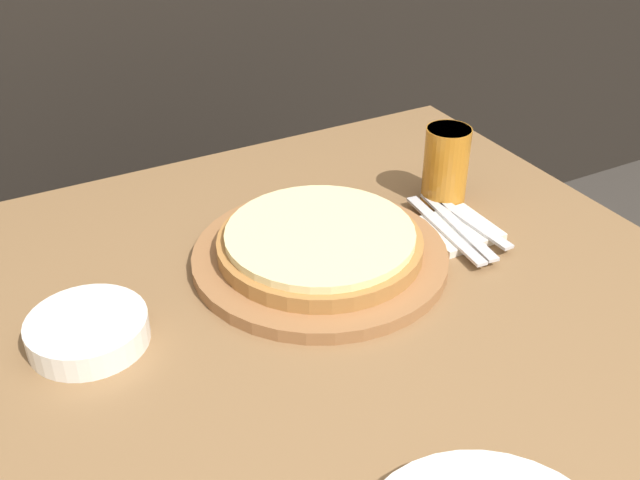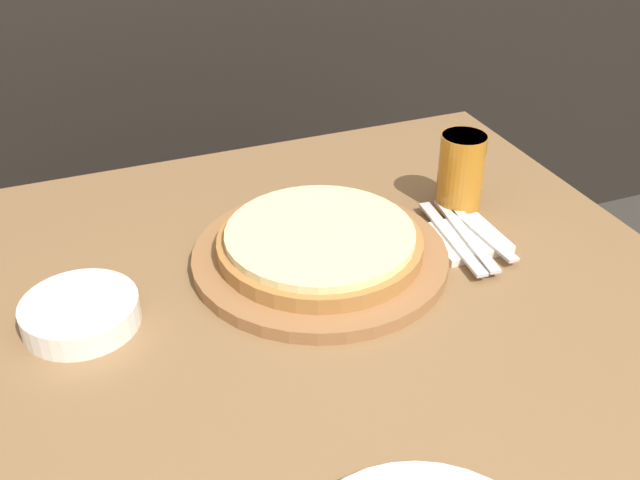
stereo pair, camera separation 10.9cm
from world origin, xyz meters
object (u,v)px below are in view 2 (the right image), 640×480
(beer_glass, at_px, (461,170))
(fork, at_px, (451,237))
(side_bowl, at_px, (80,313))
(spoon, at_px, (479,231))
(pizza_on_board, at_px, (320,249))
(dinner_knife, at_px, (465,234))

(beer_glass, height_order, fork, beer_glass)
(side_bowl, relative_size, fork, 0.72)
(fork, xyz_separation_m, spoon, (0.05, -0.00, 0.00))
(side_bowl, height_order, spoon, side_bowl)
(side_bowl, bearing_deg, pizza_on_board, 2.88)
(fork, bearing_deg, beer_glass, 54.89)
(pizza_on_board, xyz_separation_m, dinner_knife, (0.23, -0.03, -0.01))
(dinner_knife, bearing_deg, pizza_on_board, 172.69)
(pizza_on_board, height_order, spoon, pizza_on_board)
(pizza_on_board, relative_size, dinner_knife, 1.76)
(beer_glass, xyz_separation_m, dinner_knife, (-0.04, -0.09, -0.06))
(fork, bearing_deg, spoon, -0.00)
(beer_glass, bearing_deg, pizza_on_board, -166.63)
(beer_glass, height_order, dinner_knife, beer_glass)
(side_bowl, xyz_separation_m, spoon, (0.60, -0.01, -0.00))
(beer_glass, bearing_deg, fork, -125.11)
(beer_glass, bearing_deg, spoon, -99.61)
(pizza_on_board, xyz_separation_m, fork, (0.20, -0.03, -0.01))
(pizza_on_board, relative_size, spoon, 2.07)
(pizza_on_board, distance_m, side_bowl, 0.35)
(spoon, bearing_deg, dinner_knife, 180.00)
(pizza_on_board, height_order, dinner_knife, pizza_on_board)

